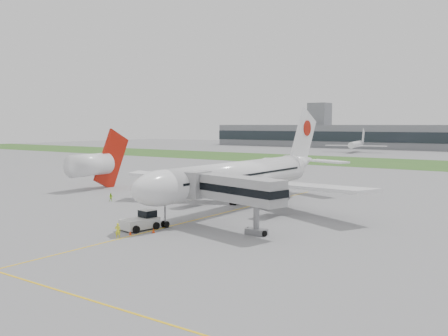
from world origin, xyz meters
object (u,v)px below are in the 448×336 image
Objects in this scene: ground_crew_near at (118,230)px; airliner at (244,175)px; pushback_tug at (142,221)px; neighbor_aircraft at (93,164)px; jet_bridge at (230,189)px.

airliner is at bearing -130.77° from ground_crew_near.
airliner reaches higher than pushback_tug.
pushback_tug is 45.61m from neighbor_aircraft.
ground_crew_near is (1.30, -5.56, -0.21)m from pushback_tug.
neighbor_aircraft reaches higher than jet_bridge.
neighbor_aircraft is at bearing 173.48° from jet_bridge.
airliner is 28.04× the size of ground_crew_near.
neighbor_aircraft is (-39.85, 29.53, 4.62)m from ground_crew_near.
jet_bridge is 0.97× the size of neighbor_aircraft.
jet_bridge reaches higher than pushback_tug.
neighbor_aircraft is (-48.73, 17.55, -0.06)m from jet_bridge.
pushback_tug is at bearing -36.55° from neighbor_aircraft.
pushback_tug is 0.31× the size of neighbor_aircraft.
airliner is 28.52m from ground_crew_near.
airliner is 10.09× the size of pushback_tug.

